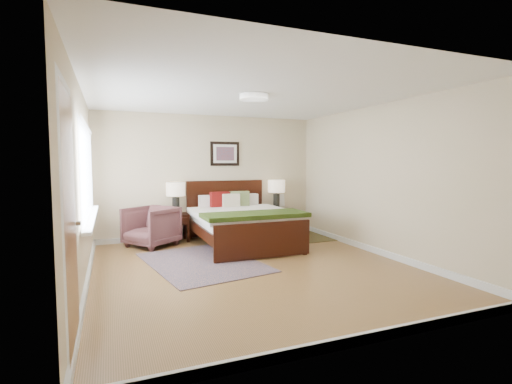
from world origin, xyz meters
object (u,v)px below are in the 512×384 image
Objects in this scene: bed at (241,217)px; lamp_left at (176,192)px; nightstand_right at (277,218)px; armchair at (151,226)px; nightstand_left at (176,220)px; rug_persian at (202,262)px; lamp_right at (277,188)px.

lamp_left is at bearing 142.43° from bed.
armchair is at bearing -174.48° from nightstand_right.
nightstand_left reaches higher than rug_persian.
bed is 1.66m from armchair.
nightstand_right is (1.09, 0.80, -0.18)m from bed.
lamp_left is (-1.06, 0.82, 0.45)m from bed.
armchair is (-2.65, -0.27, -0.62)m from lamp_right.
lamp_left reaches higher than rug_persian.
lamp_right is at bearing 0.53° from nightstand_left.
lamp_right is (2.15, 0.00, 0.01)m from lamp_left.
lamp_right is (1.09, 0.82, 0.46)m from bed.
bed is 1.33m from nightstand_left.
lamp_right reaches higher than armchair.
lamp_right reaches higher than lamp_left.
nightstand_left is at bearing -179.47° from lamp_right.
nightstand_left is at bearing -90.00° from lamp_left.
nightstand_right is 0.26× the size of rug_persian.
nightstand_right is 0.91× the size of lamp_right.
lamp_left is 0.29× the size of rug_persian.
nightstand_right is 0.91× the size of lamp_left.
lamp_left is at bearing 90.00° from nightstand_left.
rug_persian is (-0.95, -0.90, -0.52)m from bed.
armchair is (-0.50, -0.27, -0.61)m from lamp_left.
lamp_left is at bearing 81.44° from armchair.
lamp_right is at bearing 58.84° from armchair.
bed and lamp_right have the same top height.
bed is at bearing 32.97° from rug_persian.
nightstand_right is 2.68m from rug_persian.
lamp_left reaches higher than nightstand_left.
nightstand_left is 2.22m from lamp_right.
armchair is 0.38× the size of rug_persian.
nightstand_left is 0.89× the size of lamp_left.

